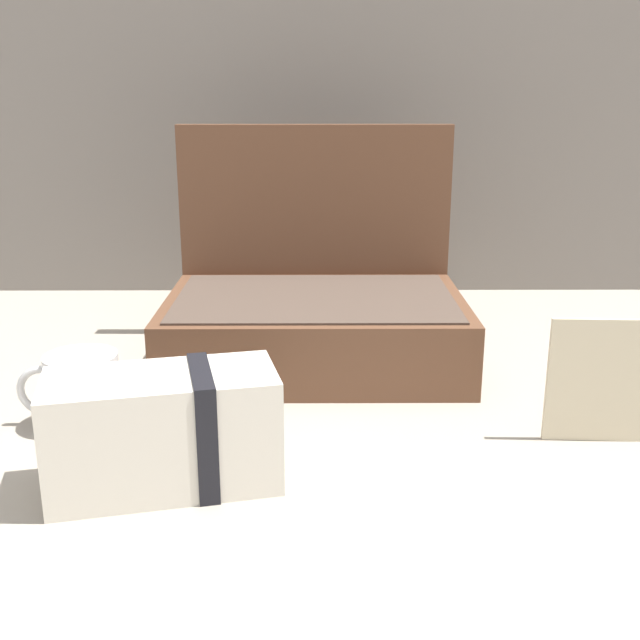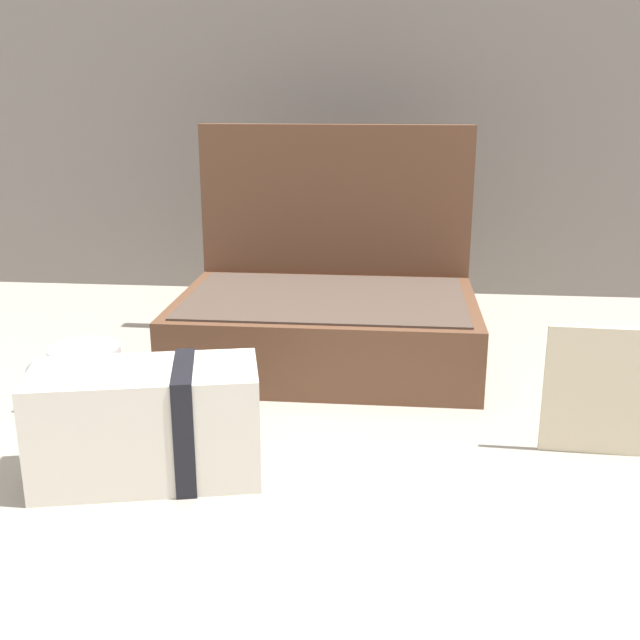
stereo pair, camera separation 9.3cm
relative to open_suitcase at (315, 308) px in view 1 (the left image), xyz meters
name	(u,v)px [view 1 (the left image)]	position (x,y,z in m)	size (l,w,h in m)	color
ground_plane	(325,399)	(0.01, -0.16, -0.07)	(6.00, 6.00, 0.00)	#9E9384
open_suitcase	(315,308)	(0.00, 0.00, 0.00)	(0.42, 0.31, 0.33)	brown
cream_toiletry_bag	(167,430)	(-0.15, -0.38, -0.02)	(0.24, 0.15, 0.12)	silver
coffee_mug	(81,390)	(-0.27, -0.24, -0.03)	(0.12, 0.08, 0.09)	silver
info_card_left	(597,381)	(0.31, -0.28, 0.00)	(0.11, 0.01, 0.14)	beige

